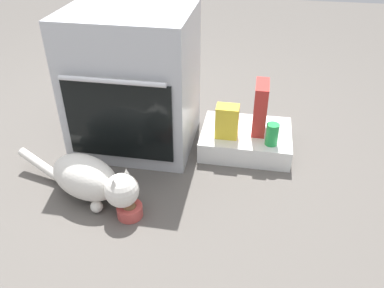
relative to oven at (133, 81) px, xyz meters
name	(u,v)px	position (x,y,z in m)	size (l,w,h in m)	color
ground	(120,182)	(0.02, -0.39, -0.38)	(8.00, 8.00, 0.00)	#56514C
oven	(133,81)	(0.00, 0.00, 0.00)	(0.64, 0.59, 0.76)	#B7BABF
pantry_cabinet	(246,139)	(0.62, 0.03, -0.32)	(0.49, 0.38, 0.12)	white
food_bowl	(130,210)	(0.14, -0.62, -0.35)	(0.12, 0.12, 0.08)	#C64C47
cat	(91,179)	(-0.06, -0.54, -0.26)	(0.72, 0.35, 0.23)	silver
snack_bag	(227,121)	(0.52, -0.04, -0.17)	(0.12, 0.09, 0.18)	yellow
cereal_box	(260,108)	(0.69, 0.05, -0.12)	(0.07, 0.18, 0.28)	#B72D28
soda_can	(272,134)	(0.76, -0.08, -0.20)	(0.07, 0.07, 0.12)	green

